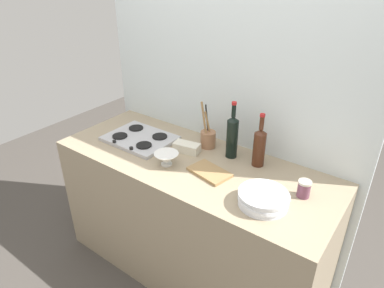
{
  "coord_description": "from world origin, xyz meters",
  "views": [
    {
      "loc": [
        1.08,
        -1.47,
        2.01
      ],
      "look_at": [
        0.0,
        0.0,
        1.02
      ],
      "focal_mm": 32.2,
      "sensor_mm": 36.0,
      "label": 1
    }
  ],
  "objects_px": {
    "stovetop_hob": "(140,138)",
    "mixing_bowl": "(166,158)",
    "wine_bottle_leftmost": "(259,146)",
    "plate_stack": "(263,199)",
    "condiment_jar_front": "(304,189)",
    "butter_dish": "(187,147)",
    "cutting_board": "(209,172)",
    "utensil_crock": "(208,138)",
    "wine_bottle_mid_left": "(232,136)"
  },
  "relations": [
    {
      "from": "plate_stack",
      "to": "wine_bottle_mid_left",
      "type": "bearing_deg",
      "value": 139.32
    },
    {
      "from": "condiment_jar_front",
      "to": "wine_bottle_mid_left",
      "type": "bearing_deg",
      "value": 165.18
    },
    {
      "from": "plate_stack",
      "to": "stovetop_hob",
      "type": "bearing_deg",
      "value": 171.76
    },
    {
      "from": "wine_bottle_mid_left",
      "to": "utensil_crock",
      "type": "xyz_separation_m",
      "value": [
        -0.19,
        0.02,
        -0.08
      ]
    },
    {
      "from": "wine_bottle_leftmost",
      "to": "plate_stack",
      "type": "bearing_deg",
      "value": -59.33
    },
    {
      "from": "butter_dish",
      "to": "condiment_jar_front",
      "type": "xyz_separation_m",
      "value": [
        0.78,
        -0.02,
        0.02
      ]
    },
    {
      "from": "plate_stack",
      "to": "utensil_crock",
      "type": "relative_size",
      "value": 0.82
    },
    {
      "from": "wine_bottle_mid_left",
      "to": "utensil_crock",
      "type": "distance_m",
      "value": 0.21
    },
    {
      "from": "plate_stack",
      "to": "mixing_bowl",
      "type": "bearing_deg",
      "value": 179.44
    },
    {
      "from": "wine_bottle_leftmost",
      "to": "mixing_bowl",
      "type": "relative_size",
      "value": 2.23
    },
    {
      "from": "plate_stack",
      "to": "mixing_bowl",
      "type": "height_order",
      "value": "mixing_bowl"
    },
    {
      "from": "wine_bottle_leftmost",
      "to": "cutting_board",
      "type": "bearing_deg",
      "value": -125.62
    },
    {
      "from": "stovetop_hob",
      "to": "mixing_bowl",
      "type": "relative_size",
      "value": 3.01
    },
    {
      "from": "cutting_board",
      "to": "wine_bottle_leftmost",
      "type": "bearing_deg",
      "value": 54.38
    },
    {
      "from": "stovetop_hob",
      "to": "mixing_bowl",
      "type": "distance_m",
      "value": 0.38
    },
    {
      "from": "butter_dish",
      "to": "cutting_board",
      "type": "bearing_deg",
      "value": -26.2
    },
    {
      "from": "mixing_bowl",
      "to": "butter_dish",
      "type": "xyz_separation_m",
      "value": [
        -0.0,
        0.2,
        -0.01
      ]
    },
    {
      "from": "plate_stack",
      "to": "condiment_jar_front",
      "type": "relative_size",
      "value": 2.75
    },
    {
      "from": "butter_dish",
      "to": "utensil_crock",
      "type": "bearing_deg",
      "value": 61.8
    },
    {
      "from": "plate_stack",
      "to": "wine_bottle_leftmost",
      "type": "bearing_deg",
      "value": 120.67
    },
    {
      "from": "stovetop_hob",
      "to": "plate_stack",
      "type": "distance_m",
      "value": 1.01
    },
    {
      "from": "cutting_board",
      "to": "utensil_crock",
      "type": "bearing_deg",
      "value": 125.81
    },
    {
      "from": "mixing_bowl",
      "to": "cutting_board",
      "type": "height_order",
      "value": "mixing_bowl"
    },
    {
      "from": "stovetop_hob",
      "to": "wine_bottle_mid_left",
      "type": "xyz_separation_m",
      "value": [
        0.62,
        0.18,
        0.13
      ]
    },
    {
      "from": "wine_bottle_mid_left",
      "to": "butter_dish",
      "type": "xyz_separation_m",
      "value": [
        -0.26,
        -0.12,
        -0.12
      ]
    },
    {
      "from": "wine_bottle_mid_left",
      "to": "utensil_crock",
      "type": "bearing_deg",
      "value": 174.33
    },
    {
      "from": "butter_dish",
      "to": "condiment_jar_front",
      "type": "distance_m",
      "value": 0.78
    },
    {
      "from": "plate_stack",
      "to": "utensil_crock",
      "type": "bearing_deg",
      "value": 148.83
    },
    {
      "from": "condiment_jar_front",
      "to": "mixing_bowl",
      "type": "bearing_deg",
      "value": -166.85
    },
    {
      "from": "mixing_bowl",
      "to": "cutting_board",
      "type": "xyz_separation_m",
      "value": [
        0.26,
        0.07,
        -0.03
      ]
    },
    {
      "from": "plate_stack",
      "to": "cutting_board",
      "type": "xyz_separation_m",
      "value": [
        -0.38,
        0.08,
        -0.03
      ]
    },
    {
      "from": "stovetop_hob",
      "to": "condiment_jar_front",
      "type": "bearing_deg",
      "value": 2.23
    },
    {
      "from": "utensil_crock",
      "to": "plate_stack",
      "type": "bearing_deg",
      "value": -31.17
    },
    {
      "from": "stovetop_hob",
      "to": "utensil_crock",
      "type": "xyz_separation_m",
      "value": [
        0.43,
        0.2,
        0.05
      ]
    },
    {
      "from": "wine_bottle_mid_left",
      "to": "butter_dish",
      "type": "relative_size",
      "value": 2.16
    },
    {
      "from": "plate_stack",
      "to": "cutting_board",
      "type": "relative_size",
      "value": 1.08
    },
    {
      "from": "wine_bottle_mid_left",
      "to": "mixing_bowl",
      "type": "xyz_separation_m",
      "value": [
        -0.26,
        -0.32,
        -0.1
      ]
    },
    {
      "from": "wine_bottle_mid_left",
      "to": "mixing_bowl",
      "type": "height_order",
      "value": "wine_bottle_mid_left"
    },
    {
      "from": "utensil_crock",
      "to": "condiment_jar_front",
      "type": "height_order",
      "value": "utensil_crock"
    },
    {
      "from": "stovetop_hob",
      "to": "mixing_bowl",
      "type": "xyz_separation_m",
      "value": [
        0.36,
        -0.14,
        0.03
      ]
    },
    {
      "from": "plate_stack",
      "to": "utensil_crock",
      "type": "xyz_separation_m",
      "value": [
        -0.57,
        0.35,
        0.03
      ]
    },
    {
      "from": "butter_dish",
      "to": "plate_stack",
      "type": "bearing_deg",
      "value": -18.08
    },
    {
      "from": "butter_dish",
      "to": "utensil_crock",
      "type": "height_order",
      "value": "utensil_crock"
    },
    {
      "from": "stovetop_hob",
      "to": "butter_dish",
      "type": "distance_m",
      "value": 0.36
    },
    {
      "from": "stovetop_hob",
      "to": "cutting_board",
      "type": "distance_m",
      "value": 0.62
    },
    {
      "from": "plate_stack",
      "to": "butter_dish",
      "type": "bearing_deg",
      "value": 161.92
    },
    {
      "from": "mixing_bowl",
      "to": "condiment_jar_front",
      "type": "bearing_deg",
      "value": 13.15
    },
    {
      "from": "utensil_crock",
      "to": "cutting_board",
      "type": "height_order",
      "value": "utensil_crock"
    },
    {
      "from": "wine_bottle_leftmost",
      "to": "butter_dish",
      "type": "bearing_deg",
      "value": -164.5
    },
    {
      "from": "wine_bottle_mid_left",
      "to": "cutting_board",
      "type": "bearing_deg",
      "value": -89.94
    }
  ]
}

